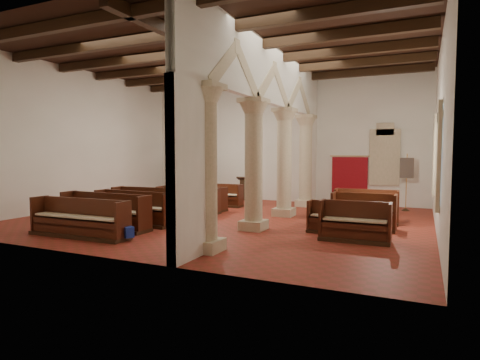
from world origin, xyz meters
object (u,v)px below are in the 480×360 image
at_px(lectern, 242,190).
at_px(processional_banner, 406,192).
at_px(pipe_organ, 196,172).
at_px(aisle_pew_0, 355,228).
at_px(nave_pew_0, 79,224).

bearing_deg(lectern, processional_banner, -9.86).
relative_size(pipe_organ, lectern, 3.67).
bearing_deg(processional_banner, aisle_pew_0, -102.71).
height_order(lectern, nave_pew_0, lectern).
height_order(pipe_organ, lectern, pipe_organ).
bearing_deg(aisle_pew_0, processional_banner, 80.50).
bearing_deg(processional_banner, nave_pew_0, -135.38).
distance_m(nave_pew_0, aisle_pew_0, 7.78).
bearing_deg(aisle_pew_0, nave_pew_0, -160.43).
distance_m(lectern, processional_banner, 7.74).
bearing_deg(lectern, pipe_organ, 174.23).
xyz_separation_m(pipe_organ, processional_banner, (10.47, -0.59, -0.57)).
height_order(lectern, processional_banner, processional_banner).
height_order(processional_banner, nave_pew_0, processional_banner).
bearing_deg(pipe_organ, aisle_pew_0, -37.86).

